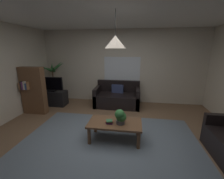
{
  "coord_description": "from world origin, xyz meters",
  "views": [
    {
      "loc": [
        0.46,
        -2.74,
        1.87
      ],
      "look_at": [
        0.0,
        0.3,
        1.05
      ],
      "focal_mm": 23.9,
      "sensor_mm": 36.0,
      "label": 1
    }
  ],
  "objects_px": {
    "remote_on_table_1": "(123,120)",
    "potted_palm_corner": "(54,83)",
    "coffee_table": "(115,125)",
    "pendant_lamp": "(115,42)",
    "book_on_table_2": "(109,121)",
    "potted_plant_on_table": "(120,116)",
    "book_on_table_1": "(109,122)",
    "remote_on_table_0": "(121,120)",
    "tv": "(52,84)",
    "book_on_table_0": "(109,123)",
    "couch_under_window": "(117,98)",
    "bookshelf_corner": "(33,90)",
    "tv_stand": "(53,98)"
  },
  "relations": [
    {
      "from": "coffee_table",
      "to": "pendant_lamp",
      "type": "relative_size",
      "value": 1.68
    },
    {
      "from": "book_on_table_2",
      "to": "potted_plant_on_table",
      "type": "relative_size",
      "value": 0.4
    },
    {
      "from": "remote_on_table_0",
      "to": "bookshelf_corner",
      "type": "xyz_separation_m",
      "value": [
        -2.7,
        0.94,
        0.29
      ]
    },
    {
      "from": "remote_on_table_0",
      "to": "remote_on_table_1",
      "type": "distance_m",
      "value": 0.03
    },
    {
      "from": "potted_plant_on_table",
      "to": "bookshelf_corner",
      "type": "bearing_deg",
      "value": 158.27
    },
    {
      "from": "coffee_table",
      "to": "remote_on_table_0",
      "type": "relative_size",
      "value": 6.93
    },
    {
      "from": "potted_plant_on_table",
      "to": "bookshelf_corner",
      "type": "height_order",
      "value": "bookshelf_corner"
    },
    {
      "from": "coffee_table",
      "to": "bookshelf_corner",
      "type": "relative_size",
      "value": 0.79
    },
    {
      "from": "book_on_table_0",
      "to": "couch_under_window",
      "type": "bearing_deg",
      "value": 92.18
    },
    {
      "from": "book_on_table_1",
      "to": "potted_plant_on_table",
      "type": "xyz_separation_m",
      "value": [
        0.23,
        0.01,
        0.13
      ]
    },
    {
      "from": "couch_under_window",
      "to": "pendant_lamp",
      "type": "xyz_separation_m",
      "value": [
        0.19,
        -2.01,
        1.73
      ]
    },
    {
      "from": "pendant_lamp",
      "to": "book_on_table_1",
      "type": "bearing_deg",
      "value": -152.15
    },
    {
      "from": "remote_on_table_1",
      "to": "coffee_table",
      "type": "bearing_deg",
      "value": 50.12
    },
    {
      "from": "potted_plant_on_table",
      "to": "book_on_table_0",
      "type": "bearing_deg",
      "value": -175.9
    },
    {
      "from": "coffee_table",
      "to": "pendant_lamp",
      "type": "bearing_deg",
      "value": -135.0
    },
    {
      "from": "potted_plant_on_table",
      "to": "pendant_lamp",
      "type": "relative_size",
      "value": 0.48
    },
    {
      "from": "book_on_table_0",
      "to": "book_on_table_1",
      "type": "relative_size",
      "value": 0.91
    },
    {
      "from": "tv",
      "to": "coffee_table",
      "type": "bearing_deg",
      "value": -35.87
    },
    {
      "from": "bookshelf_corner",
      "to": "tv",
      "type": "bearing_deg",
      "value": 75.17
    },
    {
      "from": "coffee_table",
      "to": "book_on_table_2",
      "type": "xyz_separation_m",
      "value": [
        -0.11,
        -0.07,
        0.13
      ]
    },
    {
      "from": "book_on_table_1",
      "to": "tv",
      "type": "distance_m",
      "value": 2.92
    },
    {
      "from": "tv_stand",
      "to": "bookshelf_corner",
      "type": "distance_m",
      "value": 0.88
    },
    {
      "from": "book_on_table_0",
      "to": "pendant_lamp",
      "type": "xyz_separation_m",
      "value": [
        0.11,
        0.07,
        1.59
      ]
    },
    {
      "from": "remote_on_table_1",
      "to": "potted_plant_on_table",
      "type": "distance_m",
      "value": 0.22
    },
    {
      "from": "potted_plant_on_table",
      "to": "pendant_lamp",
      "type": "height_order",
      "value": "pendant_lamp"
    },
    {
      "from": "book_on_table_2",
      "to": "bookshelf_corner",
      "type": "distance_m",
      "value": 2.71
    },
    {
      "from": "potted_palm_corner",
      "to": "coffee_table",
      "type": "bearing_deg",
      "value": -40.22
    },
    {
      "from": "couch_under_window",
      "to": "book_on_table_2",
      "type": "relative_size",
      "value": 11.94
    },
    {
      "from": "book_on_table_0",
      "to": "tv",
      "type": "bearing_deg",
      "value": 141.84
    },
    {
      "from": "coffee_table",
      "to": "bookshelf_corner",
      "type": "height_order",
      "value": "bookshelf_corner"
    },
    {
      "from": "tv_stand",
      "to": "pendant_lamp",
      "type": "xyz_separation_m",
      "value": [
        2.39,
        -1.75,
        1.76
      ]
    },
    {
      "from": "tv_stand",
      "to": "potted_palm_corner",
      "type": "bearing_deg",
      "value": 113.22
    },
    {
      "from": "book_on_table_2",
      "to": "tv_stand",
      "type": "height_order",
      "value": "tv_stand"
    },
    {
      "from": "remote_on_table_1",
      "to": "potted_palm_corner",
      "type": "xyz_separation_m",
      "value": [
        -2.73,
        2.07,
        0.27
      ]
    },
    {
      "from": "remote_on_table_1",
      "to": "pendant_lamp",
      "type": "xyz_separation_m",
      "value": [
        -0.15,
        -0.1,
        1.59
      ]
    },
    {
      "from": "book_on_table_1",
      "to": "book_on_table_2",
      "type": "height_order",
      "value": "book_on_table_2"
    },
    {
      "from": "book_on_table_0",
      "to": "tv_stand",
      "type": "height_order",
      "value": "tv_stand"
    },
    {
      "from": "remote_on_table_0",
      "to": "potted_palm_corner",
      "type": "distance_m",
      "value": 3.43
    },
    {
      "from": "couch_under_window",
      "to": "bookshelf_corner",
      "type": "height_order",
      "value": "bookshelf_corner"
    },
    {
      "from": "book_on_table_0",
      "to": "potted_palm_corner",
      "type": "relative_size",
      "value": 0.09
    },
    {
      "from": "book_on_table_2",
      "to": "tv_stand",
      "type": "xyz_separation_m",
      "value": [
        -2.28,
        1.82,
        -0.22
      ]
    },
    {
      "from": "couch_under_window",
      "to": "potted_palm_corner",
      "type": "bearing_deg",
      "value": 176.13
    },
    {
      "from": "tv",
      "to": "potted_palm_corner",
      "type": "height_order",
      "value": "potted_palm_corner"
    },
    {
      "from": "remote_on_table_1",
      "to": "tv",
      "type": "bearing_deg",
      "value": -16.4
    },
    {
      "from": "book_on_table_1",
      "to": "book_on_table_2",
      "type": "xyz_separation_m",
      "value": [
        -0.0,
        -0.02,
        0.03
      ]
    },
    {
      "from": "bookshelf_corner",
      "to": "book_on_table_0",
      "type": "bearing_deg",
      "value": -23.84
    },
    {
      "from": "book_on_table_1",
      "to": "coffee_table",
      "type": "bearing_deg",
      "value": 27.85
    },
    {
      "from": "remote_on_table_0",
      "to": "coffee_table",
      "type": "bearing_deg",
      "value": 86.51
    },
    {
      "from": "couch_under_window",
      "to": "pendant_lamp",
      "type": "bearing_deg",
      "value": -84.73
    },
    {
      "from": "remote_on_table_0",
      "to": "potted_palm_corner",
      "type": "bearing_deg",
      "value": 14.3
    }
  ]
}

